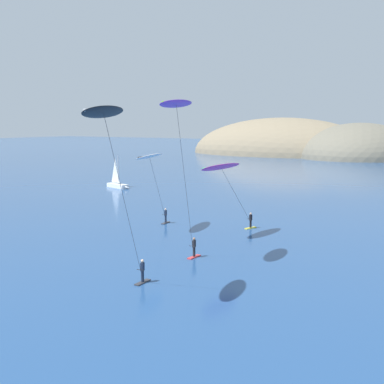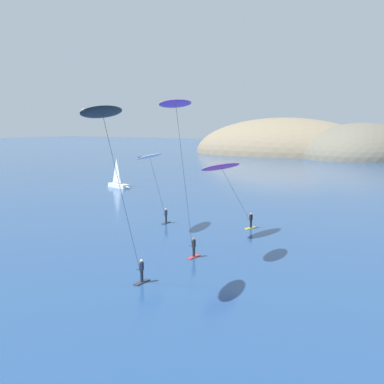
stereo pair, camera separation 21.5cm
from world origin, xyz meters
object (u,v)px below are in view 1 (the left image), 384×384
at_px(kitesurfer_magenta, 223,171).
at_px(kitesurfer_purple, 178,118).
at_px(kitesurfer_black, 108,131).
at_px(kitesurfer_white, 151,161).
at_px(sailboat_near, 119,184).

bearing_deg(kitesurfer_magenta, kitesurfer_purple, -80.48).
height_order(kitesurfer_black, kitesurfer_magenta, kitesurfer_black).
relative_size(kitesurfer_purple, kitesurfer_black, 1.06).
xyz_separation_m(kitesurfer_purple, kitesurfer_magenta, (-1.77, 10.57, -5.00)).
height_order(kitesurfer_purple, kitesurfer_magenta, kitesurfer_purple).
bearing_deg(kitesurfer_magenta, kitesurfer_white, -168.97).
relative_size(kitesurfer_white, kitesurfer_magenta, 0.87).
distance_m(sailboat_near, kitesurfer_black, 56.92).
bearing_deg(kitesurfer_black, sailboat_near, 130.24).
xyz_separation_m(sailboat_near, kitesurfer_magenta, (33.23, -23.03, 5.97)).
relative_size(sailboat_near, kitesurfer_white, 0.72).
relative_size(sailboat_near, kitesurfer_black, 0.48).
height_order(sailboat_near, kitesurfer_magenta, kitesurfer_magenta).
bearing_deg(kitesurfer_magenta, sailboat_near, 145.28).
xyz_separation_m(kitesurfer_white, kitesurfer_magenta, (7.67, 1.50, -0.76)).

